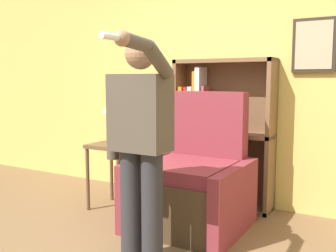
# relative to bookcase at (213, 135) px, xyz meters

# --- Properties ---
(wall_back) EXTENTS (8.00, 0.11, 2.80)m
(wall_back) POSITION_rel_bookcase_xyz_m (0.15, 0.16, 0.66)
(wall_back) COLOR #E0C160
(wall_back) RESTS_ON ground_plane
(bookcase) EXTENTS (1.03, 0.28, 1.52)m
(bookcase) POSITION_rel_bookcase_xyz_m (0.00, 0.00, 0.00)
(bookcase) COLOR brown
(bookcase) RESTS_ON ground_plane
(armchair) EXTENTS (0.94, 0.92, 1.20)m
(armchair) POSITION_rel_bookcase_xyz_m (0.10, -0.68, -0.36)
(armchair) COLOR #4C3823
(armchair) RESTS_ON ground_plane
(person_standing) EXTENTS (0.55, 0.78, 1.59)m
(person_standing) POSITION_rel_bookcase_xyz_m (0.12, -1.55, 0.16)
(person_standing) COLOR #2D2D33
(person_standing) RESTS_ON ground_plane
(side_table) EXTENTS (0.44, 0.44, 0.67)m
(side_table) POSITION_rel_bookcase_xyz_m (-0.81, -0.63, -0.19)
(side_table) COLOR brown
(side_table) RESTS_ON ground_plane
(table_lamp) EXTENTS (0.22, 0.22, 0.52)m
(table_lamp) POSITION_rel_bookcase_xyz_m (-0.81, -0.63, 0.32)
(table_lamp) COLOR #B7B2A8
(table_lamp) RESTS_ON side_table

